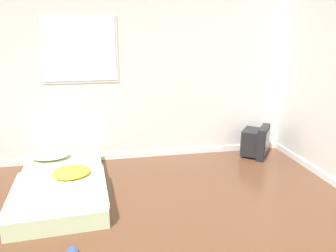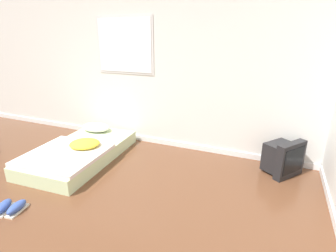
% 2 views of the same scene
% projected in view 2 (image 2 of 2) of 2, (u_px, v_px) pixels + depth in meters
% --- Properties ---
extents(wall_back, '(8.18, 0.08, 2.60)m').
position_uv_depth(wall_back, '(140.00, 69.00, 4.42)').
color(wall_back, silver).
rests_on(wall_back, ground_plane).
extents(mattress_bed, '(1.12, 1.88, 0.34)m').
position_uv_depth(mattress_bed, '(80.00, 151.00, 4.07)').
color(mattress_bed, beige).
rests_on(mattress_bed, ground_plane).
extents(crt_tv, '(0.56, 0.57, 0.49)m').
position_uv_depth(crt_tv, '(283.00, 158.00, 3.61)').
color(crt_tv, black).
rests_on(crt_tv, ground_plane).
extents(sneaker_pair, '(0.32, 0.33, 0.10)m').
position_uv_depth(sneaker_pair, '(10.00, 207.00, 2.87)').
color(sneaker_pair, silver).
rests_on(sneaker_pair, ground_plane).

